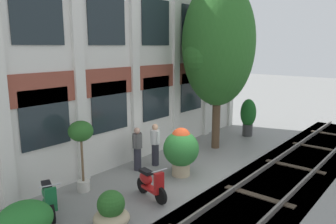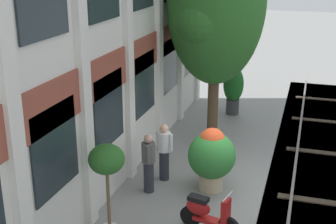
{
  "view_description": "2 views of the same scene",
  "coord_description": "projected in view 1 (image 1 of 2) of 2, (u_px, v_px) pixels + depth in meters",
  "views": [
    {
      "loc": [
        -8.43,
        -5.75,
        4.28
      ],
      "look_at": [
        0.42,
        1.51,
        1.96
      ],
      "focal_mm": 35.0,
      "sensor_mm": 36.0,
      "label": 1
    },
    {
      "loc": [
        -10.58,
        -1.63,
        5.7
      ],
      "look_at": [
        0.57,
        1.86,
        1.71
      ],
      "focal_mm": 50.0,
      "sensor_mm": 36.0,
      "label": 2
    }
  ],
  "objects": [
    {
      "name": "rail_tracks",
      "position": [
        258.0,
        201.0,
        9.46
      ],
      "size": [
        22.4,
        2.8,
        0.43
      ],
      "color": "#5B5449",
      "rests_on": "ground"
    },
    {
      "name": "potted_plant_wide_bowl",
      "position": [
        111.0,
        211.0,
        7.87
      ],
      "size": [
        0.9,
        0.9,
        0.9
      ],
      "color": "tan",
      "rests_on": "ground"
    },
    {
      "name": "resident_by_doorway",
      "position": [
        137.0,
        148.0,
        11.34
      ],
      "size": [
        0.51,
        0.34,
        1.53
      ],
      "rotation": [
        0.0,
        0.0,
        -1.27
      ],
      "color": "#282833",
      "rests_on": "ground"
    },
    {
      "name": "apartment_facade",
      "position": [
        129.0,
        60.0,
        11.92
      ],
      "size": [
        14.76,
        0.64,
        7.58
      ],
      "color": "silver",
      "rests_on": "ground"
    },
    {
      "name": "scooter_near_curb",
      "position": [
        48.0,
        198.0,
        8.42
      ],
      "size": [
        0.72,
        1.31,
        0.98
      ],
      "rotation": [
        0.0,
        0.0,
        4.32
      ],
      "color": "black",
      "rests_on": "ground"
    },
    {
      "name": "potted_plant_stone_basin",
      "position": [
        26.0,
        223.0,
        6.8
      ],
      "size": [
        1.12,
        1.12,
        1.1
      ],
      "color": "tan",
      "rests_on": "ground"
    },
    {
      "name": "resident_watching_tracks",
      "position": [
        155.0,
        143.0,
        11.81
      ],
      "size": [
        0.34,
        0.5,
        1.55
      ],
      "rotation": [
        0.0,
        0.0,
        -0.35
      ],
      "color": "#282833",
      "rests_on": "ground"
    },
    {
      "name": "potted_plant_ribbed_drum",
      "position": [
        181.0,
        149.0,
        10.86
      ],
      "size": [
        1.19,
        1.19,
        1.64
      ],
      "color": "tan",
      "rests_on": "ground"
    },
    {
      "name": "ground_plane",
      "position": [
        195.0,
        178.0,
        10.81
      ],
      "size": [
        80.0,
        80.0,
        0.0
      ],
      "primitive_type": "plane",
      "color": "gray"
    },
    {
      "name": "potted_plant_terracotta_small",
      "position": [
        81.0,
        138.0,
        9.53
      ],
      "size": [
        0.73,
        0.73,
        2.16
      ],
      "color": "beige",
      "rests_on": "ground"
    },
    {
      "name": "broadleaf_tree",
      "position": [
        218.0,
        46.0,
        13.19
      ],
      "size": [
        3.1,
        2.95,
        6.9
      ],
      "color": "#4C3826",
      "rests_on": "ground"
    },
    {
      "name": "scooter_second_parked",
      "position": [
        150.0,
        183.0,
        9.33
      ],
      "size": [
        0.58,
        1.37,
        0.98
      ],
      "rotation": [
        0.0,
        0.0,
        4.49
      ],
      "color": "black",
      "rests_on": "ground"
    },
    {
      "name": "potted_plant_glazed_jar",
      "position": [
        248.0,
        115.0,
        15.7
      ],
      "size": [
        0.74,
        0.74,
        1.8
      ],
      "color": "#333333",
      "rests_on": "ground"
    }
  ]
}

